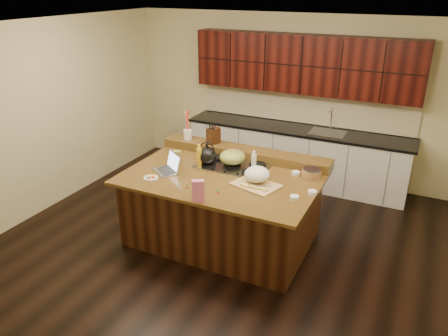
% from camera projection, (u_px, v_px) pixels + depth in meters
% --- Properties ---
extents(room, '(5.52, 5.02, 2.72)m').
position_uv_depth(room, '(222.00, 143.00, 5.27)').
color(room, black).
rests_on(room, ground).
extents(island, '(2.40, 1.60, 0.92)m').
position_uv_depth(island, '(222.00, 208.00, 5.62)').
color(island, black).
rests_on(island, ground).
extents(back_ledge, '(2.40, 0.30, 0.12)m').
position_uv_depth(back_ledge, '(245.00, 153.00, 5.99)').
color(back_ledge, black).
rests_on(back_ledge, island).
extents(cooktop, '(0.92, 0.52, 0.05)m').
position_uv_depth(cooktop, '(232.00, 166.00, 5.68)').
color(cooktop, gray).
rests_on(cooktop, island).
extents(back_counter, '(3.70, 0.66, 2.40)m').
position_uv_depth(back_counter, '(298.00, 125.00, 7.13)').
color(back_counter, silver).
rests_on(back_counter, ground).
extents(kettle, '(0.30, 0.30, 0.22)m').
position_uv_depth(kettle, '(207.00, 155.00, 5.64)').
color(kettle, black).
rests_on(kettle, cooktop).
extents(green_bowl, '(0.42, 0.42, 0.18)m').
position_uv_depth(green_bowl, '(232.00, 157.00, 5.63)').
color(green_bowl, olive).
rests_on(green_bowl, cooktop).
extents(laptop, '(0.43, 0.41, 0.23)m').
position_uv_depth(laptop, '(169.00, 167.00, 5.53)').
color(laptop, '#B7B7BC').
rests_on(laptop, island).
extents(oil_bottle, '(0.08, 0.08, 0.27)m').
position_uv_depth(oil_bottle, '(199.00, 158.00, 5.59)').
color(oil_bottle, gold).
rests_on(oil_bottle, island).
extents(vinegar_bottle, '(0.08, 0.08, 0.25)m').
position_uv_depth(vinegar_bottle, '(254.00, 164.00, 5.46)').
color(vinegar_bottle, silver).
rests_on(vinegar_bottle, island).
extents(wooden_tray, '(0.61, 0.51, 0.21)m').
position_uv_depth(wooden_tray, '(257.00, 177.00, 5.17)').
color(wooden_tray, tan).
rests_on(wooden_tray, island).
extents(ramekin_a, '(0.12, 0.12, 0.04)m').
position_uv_depth(ramekin_a, '(312.00, 192.00, 4.95)').
color(ramekin_a, white).
rests_on(ramekin_a, island).
extents(ramekin_b, '(0.13, 0.13, 0.04)m').
position_uv_depth(ramekin_b, '(294.00, 198.00, 4.83)').
color(ramekin_b, white).
rests_on(ramekin_b, island).
extents(ramekin_c, '(0.11, 0.11, 0.04)m').
position_uv_depth(ramekin_c, '(296.00, 173.00, 5.44)').
color(ramekin_c, white).
rests_on(ramekin_c, island).
extents(strainer_bowl, '(0.24, 0.24, 0.09)m').
position_uv_depth(strainer_bowl, '(312.00, 174.00, 5.37)').
color(strainer_bowl, '#996B3F').
rests_on(strainer_bowl, island).
extents(kitchen_timer, '(0.08, 0.08, 0.07)m').
position_uv_depth(kitchen_timer, '(249.00, 186.00, 5.07)').
color(kitchen_timer, silver).
rests_on(kitchen_timer, island).
extents(pink_bag, '(0.15, 0.13, 0.25)m').
position_uv_depth(pink_bag, '(198.00, 191.00, 4.75)').
color(pink_bag, '#DA668F').
rests_on(pink_bag, island).
extents(candy_plate, '(0.21, 0.21, 0.01)m').
position_uv_depth(candy_plate, '(151.00, 178.00, 5.36)').
color(candy_plate, white).
rests_on(candy_plate, island).
extents(package_box, '(0.12, 0.10, 0.14)m').
position_uv_depth(package_box, '(177.00, 156.00, 5.84)').
color(package_box, gold).
rests_on(package_box, island).
extents(utensil_crock, '(0.15, 0.15, 0.14)m').
position_uv_depth(utensil_crock, '(188.00, 134.00, 6.30)').
color(utensil_crock, white).
rests_on(utensil_crock, back_ledge).
extents(knife_block, '(0.17, 0.21, 0.22)m').
position_uv_depth(knife_block, '(213.00, 136.00, 6.12)').
color(knife_block, black).
rests_on(knife_block, back_ledge).
extents(gumdrop_0, '(0.02, 0.02, 0.02)m').
position_uv_depth(gumdrop_0, '(203.00, 196.00, 4.90)').
color(gumdrop_0, red).
rests_on(gumdrop_0, island).
extents(gumdrop_1, '(0.02, 0.02, 0.02)m').
position_uv_depth(gumdrop_1, '(198.00, 193.00, 4.97)').
color(gumdrop_1, '#198C26').
rests_on(gumdrop_1, island).
extents(gumdrop_2, '(0.02, 0.02, 0.02)m').
position_uv_depth(gumdrop_2, '(187.00, 187.00, 5.10)').
color(gumdrop_2, red).
rests_on(gumdrop_2, island).
extents(gumdrop_3, '(0.02, 0.02, 0.02)m').
position_uv_depth(gumdrop_3, '(194.00, 194.00, 4.95)').
color(gumdrop_3, '#198C26').
rests_on(gumdrop_3, island).
extents(gumdrop_4, '(0.02, 0.02, 0.02)m').
position_uv_depth(gumdrop_4, '(200.00, 193.00, 4.96)').
color(gumdrop_4, red).
rests_on(gumdrop_4, island).
extents(gumdrop_5, '(0.02, 0.02, 0.02)m').
position_uv_depth(gumdrop_5, '(218.00, 191.00, 5.01)').
color(gumdrop_5, '#198C26').
rests_on(gumdrop_5, island).
extents(gumdrop_6, '(0.02, 0.02, 0.02)m').
position_uv_depth(gumdrop_6, '(218.00, 193.00, 4.96)').
color(gumdrop_6, red).
rests_on(gumdrop_6, island).
extents(gumdrop_7, '(0.02, 0.02, 0.02)m').
position_uv_depth(gumdrop_7, '(187.00, 184.00, 5.18)').
color(gumdrop_7, '#198C26').
rests_on(gumdrop_7, island).
extents(gumdrop_8, '(0.02, 0.02, 0.02)m').
position_uv_depth(gumdrop_8, '(202.00, 187.00, 5.10)').
color(gumdrop_8, red).
rests_on(gumdrop_8, island).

